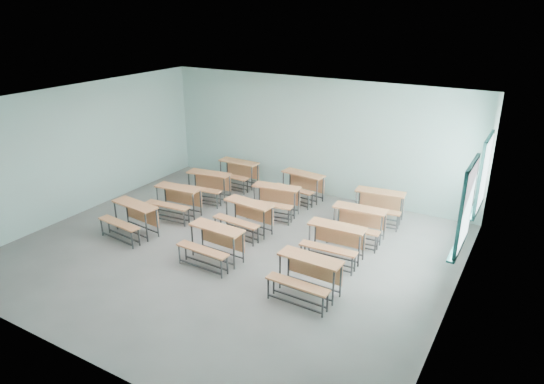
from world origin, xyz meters
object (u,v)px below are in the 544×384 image
(desk_unit_r1c1, at_px, (246,213))
(desk_unit_r2c2, at_px, (358,219))
(desk_unit_r1c0, at_px, (176,197))
(desk_unit_r0c2, at_px, (307,271))
(desk_unit_r1c2, at_px, (335,238))
(desk_unit_r2c0, at_px, (207,182))
(desk_unit_r0c1, at_px, (214,239))
(desk_unit_r3c2, at_px, (379,202))
(desk_unit_r2c1, at_px, (275,197))
(desk_unit_r3c1, at_px, (301,183))
(desk_unit_r0c0, at_px, (132,215))
(desk_unit_r3c0, at_px, (237,170))

(desk_unit_r1c1, bearing_deg, desk_unit_r2c2, 27.20)
(desk_unit_r1c0, bearing_deg, desk_unit_r0c2, -24.25)
(desk_unit_r1c2, xyz_separation_m, desk_unit_r2c0, (-4.29, 1.34, 0.00))
(desk_unit_r1c0, distance_m, desk_unit_r2c0, 1.26)
(desk_unit_r0c1, distance_m, desk_unit_r1c1, 1.46)
(desk_unit_r1c1, xyz_separation_m, desk_unit_r3c2, (2.43, 2.18, 0.00))
(desk_unit_r2c1, relative_size, desk_unit_r3c2, 1.01)
(desk_unit_r2c1, xyz_separation_m, desk_unit_r2c2, (2.29, -0.25, 0.00))
(desk_unit_r2c1, distance_m, desk_unit_r3c1, 1.23)
(desk_unit_r0c2, xyz_separation_m, desk_unit_r2c0, (-4.39, 2.82, 0.00))
(desk_unit_r0c0, xyz_separation_m, desk_unit_r0c2, (4.56, -0.23, 0.00))
(desk_unit_r0c1, relative_size, desk_unit_r1c2, 1.00)
(desk_unit_r3c0, bearing_deg, desk_unit_r2c1, -31.09)
(desk_unit_r2c2, relative_size, desk_unit_r3c2, 0.97)
(desk_unit_r2c1, relative_size, desk_unit_r3c1, 1.01)
(desk_unit_r3c2, bearing_deg, desk_unit_r3c0, 170.21)
(desk_unit_r1c1, relative_size, desk_unit_r2c2, 1.02)
(desk_unit_r2c0, xyz_separation_m, desk_unit_r3c0, (0.13, 1.24, 0.00))
(desk_unit_r1c0, height_order, desk_unit_r3c1, same)
(desk_unit_r3c2, bearing_deg, desk_unit_r0c1, -128.46)
(desk_unit_r0c2, bearing_deg, desk_unit_r3c1, 119.94)
(desk_unit_r2c2, distance_m, desk_unit_r3c2, 1.22)
(desk_unit_r3c0, bearing_deg, desk_unit_r1c2, -31.00)
(desk_unit_r3c2, bearing_deg, desk_unit_r1c1, -144.50)
(desk_unit_r0c2, height_order, desk_unit_r1c0, same)
(desk_unit_r0c1, height_order, desk_unit_r3c2, same)
(desk_unit_r0c2, bearing_deg, desk_unit_r0c1, 177.02)
(desk_unit_r0c1, relative_size, desk_unit_r2c1, 0.95)
(desk_unit_r0c2, bearing_deg, desk_unit_r1c0, 162.01)
(desk_unit_r2c2, height_order, desk_unit_r3c1, same)
(desk_unit_r0c1, bearing_deg, desk_unit_r1c1, 98.35)
(desk_unit_r0c2, height_order, desk_unit_r1c2, same)
(desk_unit_r1c1, bearing_deg, desk_unit_r2c0, 154.54)
(desk_unit_r0c0, distance_m, desk_unit_r2c2, 5.12)
(desk_unit_r0c1, height_order, desk_unit_r1c2, same)
(desk_unit_r2c1, xyz_separation_m, desk_unit_r3c2, (2.36, 0.97, 0.00))
(desk_unit_r1c1, bearing_deg, desk_unit_r2c1, 91.94)
(desk_unit_r0c1, bearing_deg, desk_unit_r1c0, 149.90)
(desk_unit_r1c0, bearing_deg, desk_unit_r1c1, -2.90)
(desk_unit_r0c0, height_order, desk_unit_r0c1, same)
(desk_unit_r0c0, distance_m, desk_unit_r1c0, 1.34)
(desk_unit_r1c1, bearing_deg, desk_unit_r0c0, -142.51)
(desk_unit_r0c1, xyz_separation_m, desk_unit_r1c0, (-2.19, 1.39, 0.00))
(desk_unit_r0c0, relative_size, desk_unit_r3c0, 1.06)
(desk_unit_r3c0, height_order, desk_unit_r3c1, same)
(desk_unit_r2c2, distance_m, desk_unit_r3c0, 4.50)
(desk_unit_r0c1, height_order, desk_unit_r2c1, same)
(desk_unit_r0c2, height_order, desk_unit_r3c1, same)
(desk_unit_r3c0, bearing_deg, desk_unit_r0c1, -61.37)
(desk_unit_r2c0, relative_size, desk_unit_r3c1, 1.00)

